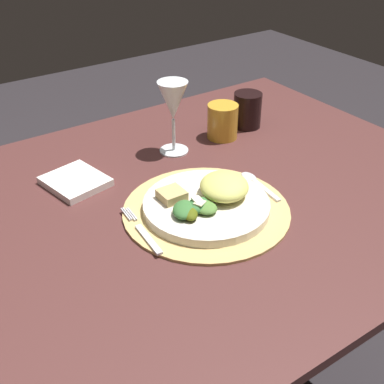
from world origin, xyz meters
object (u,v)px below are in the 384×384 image
at_px(napkin, 75,181).
at_px(dining_table, 192,252).
at_px(amber_tumbler, 223,121).
at_px(fork, 143,232).
at_px(spoon, 255,181).
at_px(dark_tumbler, 247,110).
at_px(dinner_plate, 206,205).
at_px(wine_glass, 173,103).

bearing_deg(napkin, dining_table, -44.42).
bearing_deg(dining_table, amber_tumbler, 39.92).
bearing_deg(fork, dining_table, 22.03).
height_order(dining_table, napkin, napkin).
bearing_deg(amber_tumbler, spoon, -110.33).
distance_m(dining_table, dark_tumbler, 0.42).
height_order(amber_tumbler, dark_tumbler, dark_tumbler).
relative_size(dinner_plate, wine_glass, 1.43).
height_order(napkin, wine_glass, wine_glass).
bearing_deg(wine_glass, dark_tumbler, 2.74).
height_order(spoon, napkin, napkin).
bearing_deg(fork, napkin, 96.78).
distance_m(fork, dark_tumbler, 0.53).
bearing_deg(dining_table, dark_tumbler, 32.50).
relative_size(dining_table, dark_tumbler, 13.15).
height_order(spoon, dark_tumbler, dark_tumbler).
bearing_deg(fork, dinner_plate, -1.16).
bearing_deg(napkin, dinner_plate, -54.78).
height_order(fork, spoon, spoon).
bearing_deg(dinner_plate, spoon, 9.43).
xyz_separation_m(spoon, wine_glass, (-0.06, 0.23, 0.11)).
xyz_separation_m(dining_table, dinner_plate, (-0.01, -0.06, 0.17)).
relative_size(dining_table, spoon, 9.17).
relative_size(dining_table, dinner_plate, 4.78).
bearing_deg(spoon, amber_tumbler, 69.67).
bearing_deg(spoon, fork, -175.78).
bearing_deg(dining_table, napkin, 135.58).
distance_m(dinner_plate, napkin, 0.30).
distance_m(napkin, amber_tumbler, 0.40).
height_order(dinner_plate, dark_tumbler, dark_tumbler).
bearing_deg(amber_tumbler, napkin, -179.34).
bearing_deg(dinner_plate, dark_tumbler, 39.31).
xyz_separation_m(spoon, dark_tumbler, (0.18, 0.24, 0.04)).
height_order(wine_glass, amber_tumbler, wine_glass).
bearing_deg(amber_tumbler, fork, -146.63).
distance_m(wine_glass, dark_tumbler, 0.25).
relative_size(dinner_plate, dark_tumbler, 2.75).
xyz_separation_m(dining_table, fork, (-0.15, -0.06, 0.16)).
bearing_deg(dinner_plate, amber_tumbler, 47.28).
distance_m(fork, napkin, 0.24).
xyz_separation_m(dinner_plate, wine_glass, (0.09, 0.25, 0.11)).
relative_size(spoon, dark_tumbler, 1.43).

